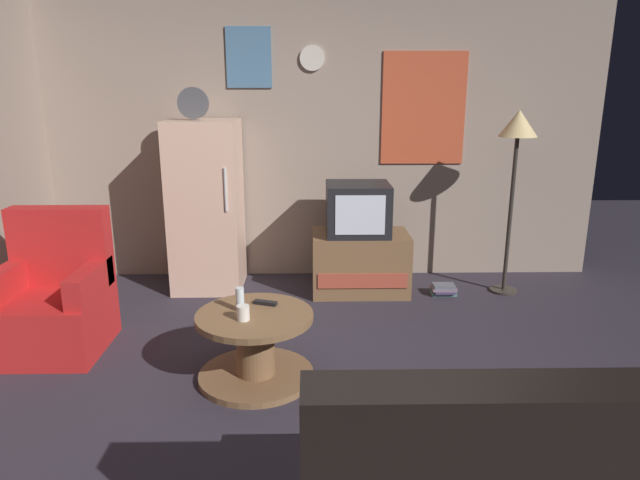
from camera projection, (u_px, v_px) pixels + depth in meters
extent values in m
plane|color=#2D2833|center=(327.00, 408.00, 3.19)|extent=(12.00, 12.00, 0.00)
cube|color=gray|center=(320.00, 130.00, 5.19)|extent=(5.20, 0.10, 2.77)
cube|color=#C64C2D|center=(424.00, 109.00, 5.10)|extent=(0.76, 0.02, 1.00)
cube|color=teal|center=(249.00, 57.00, 4.96)|extent=(0.40, 0.02, 0.52)
cylinder|color=silver|center=(312.00, 58.00, 4.97)|extent=(0.22, 0.03, 0.22)
cube|color=beige|center=(207.00, 206.00, 4.96)|extent=(0.60, 0.60, 1.50)
cylinder|color=silver|center=(225.00, 190.00, 4.62)|extent=(0.02, 0.02, 0.36)
cylinder|color=#4C4C51|center=(193.00, 103.00, 4.65)|extent=(0.26, 0.04, 0.26)
cube|color=brown|center=(360.00, 262.00, 4.97)|extent=(0.84, 0.52, 0.53)
cube|color=#AD4733|center=(363.00, 281.00, 4.73)|extent=(0.76, 0.01, 0.13)
cube|color=black|center=(358.00, 209.00, 4.84)|extent=(0.54, 0.50, 0.44)
cube|color=silver|center=(360.00, 215.00, 4.59)|extent=(0.41, 0.01, 0.33)
cylinder|color=#332D28|center=(503.00, 290.00, 5.02)|extent=(0.24, 0.24, 0.02)
cylinder|color=#332D28|center=(510.00, 215.00, 4.84)|extent=(0.04, 0.04, 1.40)
cone|color=#F2D18C|center=(519.00, 123.00, 4.64)|extent=(0.32, 0.32, 0.22)
cylinder|color=brown|center=(256.00, 375.00, 3.52)|extent=(0.72, 0.72, 0.04)
cylinder|color=brown|center=(255.00, 346.00, 3.47)|extent=(0.24, 0.24, 0.40)
cylinder|color=brown|center=(254.00, 317.00, 3.41)|extent=(0.72, 0.72, 0.04)
cylinder|color=silver|center=(240.00, 299.00, 3.43)|extent=(0.05, 0.05, 0.15)
cylinder|color=silver|center=(243.00, 313.00, 3.30)|extent=(0.08, 0.08, 0.09)
cube|color=black|center=(265.00, 303.00, 3.55)|extent=(0.16, 0.09, 0.02)
cube|color=red|center=(53.00, 323.00, 3.85)|extent=(0.68, 0.68, 0.40)
cube|color=red|center=(61.00, 246.00, 3.97)|extent=(0.68, 0.16, 0.56)
cube|color=red|center=(6.00, 282.00, 3.77)|extent=(0.12, 0.60, 0.20)
cube|color=red|center=(90.00, 282.00, 3.78)|extent=(0.12, 0.60, 0.20)
cube|color=black|center=(576.00, 460.00, 1.73)|extent=(1.70, 0.20, 0.52)
cube|color=slate|center=(443.00, 293.00, 4.94)|extent=(0.21, 0.12, 0.03)
cube|color=#403554|center=(443.00, 290.00, 4.93)|extent=(0.17, 0.18, 0.02)
cube|color=slate|center=(444.00, 288.00, 4.93)|extent=(0.21, 0.14, 0.02)
cube|color=slate|center=(444.00, 286.00, 4.92)|extent=(0.19, 0.13, 0.03)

